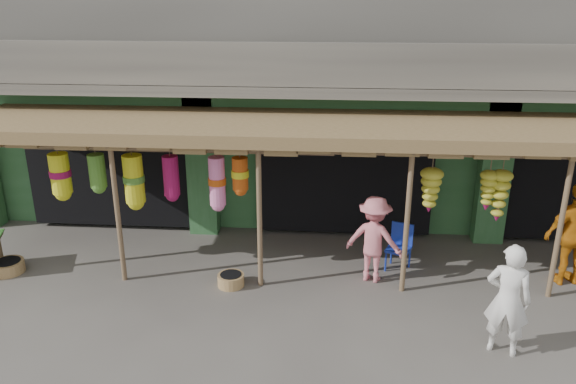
# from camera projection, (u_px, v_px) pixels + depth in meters

# --- Properties ---
(ground) EXTENTS (80.00, 80.00, 0.00)m
(ground) POSITION_uv_depth(u_px,v_px,m) (344.00, 283.00, 10.13)
(ground) COLOR #514C47
(ground) RESTS_ON ground
(building) EXTENTS (16.40, 6.80, 7.00)m
(building) POSITION_uv_depth(u_px,v_px,m) (346.00, 60.00, 13.55)
(building) COLOR gray
(building) RESTS_ON ground
(awning) EXTENTS (14.00, 2.70, 2.79)m
(awning) POSITION_uv_depth(u_px,v_px,m) (340.00, 133.00, 10.02)
(awning) COLOR brown
(awning) RESTS_ON ground
(blue_chair) EXTENTS (0.55, 0.55, 0.87)m
(blue_chair) POSITION_uv_depth(u_px,v_px,m) (400.00, 244.00, 10.52)
(blue_chair) COLOR #1A32AD
(blue_chair) RESTS_ON ground
(basket_mid) EXTENTS (0.65, 0.65, 0.22)m
(basket_mid) POSITION_uv_depth(u_px,v_px,m) (8.00, 267.00, 10.47)
(basket_mid) COLOR brown
(basket_mid) RESTS_ON ground
(basket_right) EXTENTS (0.60, 0.60, 0.22)m
(basket_right) POSITION_uv_depth(u_px,v_px,m) (231.00, 280.00, 10.00)
(basket_right) COLOR #8A5F40
(basket_right) RESTS_ON ground
(person_front) EXTENTS (0.73, 0.61, 1.72)m
(person_front) POSITION_uv_depth(u_px,v_px,m) (508.00, 300.00, 7.93)
(person_front) COLOR white
(person_front) RESTS_ON ground
(person_vendor) EXTENTS (1.18, 0.68, 1.90)m
(person_vendor) POSITION_uv_depth(u_px,v_px,m) (575.00, 234.00, 9.83)
(person_vendor) COLOR orange
(person_vendor) RESTS_ON ground
(person_shopper) EXTENTS (1.17, 0.90, 1.60)m
(person_shopper) POSITION_uv_depth(u_px,v_px,m) (374.00, 239.00, 9.98)
(person_shopper) COLOR #E27783
(person_shopper) RESTS_ON ground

